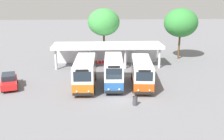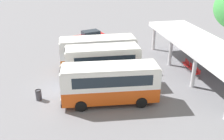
{
  "view_description": "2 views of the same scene",
  "coord_description": "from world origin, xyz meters",
  "px_view_note": "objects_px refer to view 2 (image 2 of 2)",
  "views": [
    {
      "loc": [
        -2.06,
        -26.18,
        10.72
      ],
      "look_at": [
        -0.49,
        5.86,
        1.35
      ],
      "focal_mm": 41.75,
      "sensor_mm": 36.0,
      "label": 1
    },
    {
      "loc": [
        20.14,
        0.14,
        10.76
      ],
      "look_at": [
        -0.49,
        4.27,
        1.26
      ],
      "focal_mm": 40.43,
      "sensor_mm": 36.0,
      "label": 2
    }
  ],
  "objects_px": {
    "city_bus_second_in_row": "(103,64)",
    "waiting_chair_far_end_seat": "(198,73)",
    "litter_bin_apron": "(39,95)",
    "waiting_chair_fourth_seat": "(193,68)",
    "parked_car_flank": "(90,37)",
    "waiting_chair_second_from_end": "(187,64)",
    "city_bus_nearest_orange": "(98,52)",
    "waiting_chair_fifth_seat": "(196,71)",
    "city_bus_middle_cream": "(110,83)",
    "waiting_chair_middle_seat": "(190,66)",
    "waiting_chair_end_by_column": "(185,62)"
  },
  "relations": [
    {
      "from": "city_bus_nearest_orange",
      "to": "parked_car_flank",
      "type": "distance_m",
      "value": 9.1
    },
    {
      "from": "litter_bin_apron",
      "to": "parked_car_flank",
      "type": "bearing_deg",
      "value": 157.57
    },
    {
      "from": "city_bus_nearest_orange",
      "to": "waiting_chair_far_end_seat",
      "type": "relative_size",
      "value": 9.03
    },
    {
      "from": "parked_car_flank",
      "to": "waiting_chair_second_from_end",
      "type": "relative_size",
      "value": 5.44
    },
    {
      "from": "city_bus_nearest_orange",
      "to": "city_bus_middle_cream",
      "type": "height_order",
      "value": "city_bus_nearest_orange"
    },
    {
      "from": "city_bus_middle_cream",
      "to": "waiting_chair_middle_seat",
      "type": "relative_size",
      "value": 9.0
    },
    {
      "from": "city_bus_middle_cream",
      "to": "waiting_chair_middle_seat",
      "type": "xyz_separation_m",
      "value": [
        -4.44,
        9.18,
        -1.26
      ]
    },
    {
      "from": "city_bus_second_in_row",
      "to": "waiting_chair_far_end_seat",
      "type": "height_order",
      "value": "city_bus_second_in_row"
    },
    {
      "from": "waiting_chair_second_from_end",
      "to": "waiting_chair_fifth_seat",
      "type": "bearing_deg",
      "value": 2.94
    },
    {
      "from": "waiting_chair_end_by_column",
      "to": "waiting_chair_fourth_seat",
      "type": "height_order",
      "value": "same"
    },
    {
      "from": "parked_car_flank",
      "to": "waiting_chair_second_from_end",
      "type": "height_order",
      "value": "parked_car_flank"
    },
    {
      "from": "parked_car_flank",
      "to": "waiting_chair_middle_seat",
      "type": "bearing_deg",
      "value": 38.13
    },
    {
      "from": "parked_car_flank",
      "to": "litter_bin_apron",
      "type": "xyz_separation_m",
      "value": [
        14.28,
        -5.89,
        -0.37
      ]
    },
    {
      "from": "city_bus_nearest_orange",
      "to": "city_bus_second_in_row",
      "type": "relative_size",
      "value": 1.15
    },
    {
      "from": "city_bus_second_in_row",
      "to": "waiting_chair_middle_seat",
      "type": "height_order",
      "value": "city_bus_second_in_row"
    },
    {
      "from": "parked_car_flank",
      "to": "waiting_chair_second_from_end",
      "type": "distance_m",
      "value": 13.99
    },
    {
      "from": "waiting_chair_end_by_column",
      "to": "litter_bin_apron",
      "type": "relative_size",
      "value": 0.96
    },
    {
      "from": "waiting_chair_far_end_seat",
      "to": "litter_bin_apron",
      "type": "distance_m",
      "value": 14.85
    },
    {
      "from": "parked_car_flank",
      "to": "waiting_chair_far_end_seat",
      "type": "bearing_deg",
      "value": 34.28
    },
    {
      "from": "waiting_chair_end_by_column",
      "to": "waiting_chair_fourth_seat",
      "type": "relative_size",
      "value": 1.0
    },
    {
      "from": "city_bus_second_in_row",
      "to": "waiting_chair_fifth_seat",
      "type": "xyz_separation_m",
      "value": [
        0.07,
        9.24,
        -1.44
      ]
    },
    {
      "from": "waiting_chair_second_from_end",
      "to": "waiting_chair_middle_seat",
      "type": "height_order",
      "value": "same"
    },
    {
      "from": "waiting_chair_far_end_seat",
      "to": "city_bus_nearest_orange",
      "type": "bearing_deg",
      "value": -113.82
    },
    {
      "from": "parked_car_flank",
      "to": "litter_bin_apron",
      "type": "height_order",
      "value": "parked_car_flank"
    },
    {
      "from": "city_bus_nearest_orange",
      "to": "city_bus_second_in_row",
      "type": "xyz_separation_m",
      "value": [
        3.38,
        -0.07,
        0.1
      ]
    },
    {
      "from": "waiting_chair_fifth_seat",
      "to": "waiting_chair_far_end_seat",
      "type": "height_order",
      "value": "same"
    },
    {
      "from": "waiting_chair_fifth_seat",
      "to": "litter_bin_apron",
      "type": "distance_m",
      "value": 14.97
    },
    {
      "from": "city_bus_nearest_orange",
      "to": "waiting_chair_far_end_seat",
      "type": "xyz_separation_m",
      "value": [
        4.02,
        9.11,
        -1.34
      ]
    },
    {
      "from": "waiting_chair_second_from_end",
      "to": "waiting_chair_middle_seat",
      "type": "bearing_deg",
      "value": 4.59
    },
    {
      "from": "waiting_chair_end_by_column",
      "to": "parked_car_flank",
      "type": "bearing_deg",
      "value": -138.76
    },
    {
      "from": "parked_car_flank",
      "to": "waiting_chair_far_end_seat",
      "type": "height_order",
      "value": "parked_car_flank"
    },
    {
      "from": "city_bus_second_in_row",
      "to": "waiting_chair_second_from_end",
      "type": "height_order",
      "value": "city_bus_second_in_row"
    },
    {
      "from": "city_bus_middle_cream",
      "to": "waiting_chair_fifth_seat",
      "type": "height_order",
      "value": "city_bus_middle_cream"
    },
    {
      "from": "city_bus_middle_cream",
      "to": "waiting_chair_fourth_seat",
      "type": "distance_m",
      "value": 10.07
    },
    {
      "from": "city_bus_nearest_orange",
      "to": "waiting_chair_far_end_seat",
      "type": "height_order",
      "value": "city_bus_nearest_orange"
    },
    {
      "from": "city_bus_second_in_row",
      "to": "litter_bin_apron",
      "type": "xyz_separation_m",
      "value": [
        1.85,
        -5.62,
        -1.51
      ]
    },
    {
      "from": "city_bus_nearest_orange",
      "to": "city_bus_middle_cream",
      "type": "relative_size",
      "value": 1.0
    },
    {
      "from": "waiting_chair_fifth_seat",
      "to": "waiting_chair_far_end_seat",
      "type": "bearing_deg",
      "value": -6.14
    },
    {
      "from": "city_bus_nearest_orange",
      "to": "waiting_chair_end_by_column",
      "type": "xyz_separation_m",
      "value": [
        1.2,
        9.19,
        -1.34
      ]
    },
    {
      "from": "city_bus_nearest_orange",
      "to": "waiting_chair_fourth_seat",
      "type": "relative_size",
      "value": 9.03
    },
    {
      "from": "city_bus_nearest_orange",
      "to": "litter_bin_apron",
      "type": "xyz_separation_m",
      "value": [
        5.23,
        -5.69,
        -1.41
      ]
    },
    {
      "from": "city_bus_middle_cream",
      "to": "parked_car_flank",
      "type": "distance_m",
      "value": 15.84
    },
    {
      "from": "waiting_chair_far_end_seat",
      "to": "litter_bin_apron",
      "type": "relative_size",
      "value": 0.96
    },
    {
      "from": "parked_car_flank",
      "to": "waiting_chair_end_by_column",
      "type": "xyz_separation_m",
      "value": [
        10.24,
        8.98,
        -0.31
      ]
    },
    {
      "from": "waiting_chair_fourth_seat",
      "to": "waiting_chair_end_by_column",
      "type": "bearing_deg",
      "value": 179.24
    },
    {
      "from": "waiting_chair_fourth_seat",
      "to": "waiting_chair_far_end_seat",
      "type": "xyz_separation_m",
      "value": [
        1.13,
        -0.05,
        0.0
      ]
    },
    {
      "from": "city_bus_middle_cream",
      "to": "waiting_chair_middle_seat",
      "type": "bearing_deg",
      "value": 115.81
    },
    {
      "from": "city_bus_second_in_row",
      "to": "waiting_chair_middle_seat",
      "type": "relative_size",
      "value": 7.82
    },
    {
      "from": "waiting_chair_end_by_column",
      "to": "waiting_chair_middle_seat",
      "type": "height_order",
      "value": "same"
    },
    {
      "from": "waiting_chair_far_end_seat",
      "to": "waiting_chair_middle_seat",
      "type": "bearing_deg",
      "value": 179.35
    }
  ]
}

